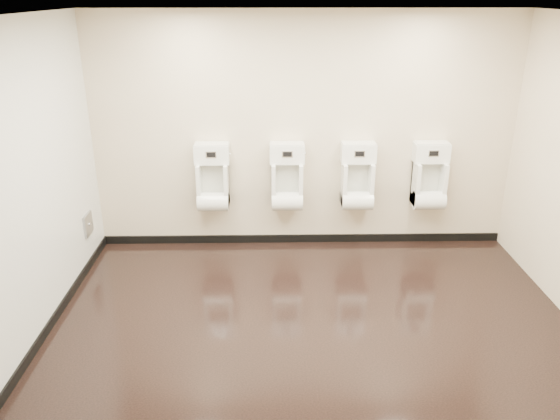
# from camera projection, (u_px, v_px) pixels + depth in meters

# --- Properties ---
(ground) EXTENTS (5.00, 3.50, 0.00)m
(ground) POSITION_uv_depth(u_px,v_px,m) (312.00, 318.00, 5.33)
(ground) COLOR black
(ground) RESTS_ON ground
(ceiling) EXTENTS (5.00, 3.50, 0.00)m
(ceiling) POSITION_uv_depth(u_px,v_px,m) (320.00, 14.00, 4.28)
(ceiling) COLOR silver
(back_wall) EXTENTS (5.00, 0.02, 2.80)m
(back_wall) POSITION_uv_depth(u_px,v_px,m) (304.00, 134.00, 6.43)
(back_wall) COLOR beige
(back_wall) RESTS_ON ground
(front_wall) EXTENTS (5.00, 0.02, 2.80)m
(front_wall) POSITION_uv_depth(u_px,v_px,m) (340.00, 281.00, 3.19)
(front_wall) COLOR beige
(front_wall) RESTS_ON ground
(left_wall) EXTENTS (0.02, 3.50, 2.80)m
(left_wall) POSITION_uv_depth(u_px,v_px,m) (30.00, 185.00, 4.76)
(left_wall) COLOR beige
(left_wall) RESTS_ON ground
(tile_overlay_left) EXTENTS (0.01, 3.50, 2.80)m
(tile_overlay_left) POSITION_uv_depth(u_px,v_px,m) (31.00, 185.00, 4.76)
(tile_overlay_left) COLOR silver
(tile_overlay_left) RESTS_ON ground
(skirting_back) EXTENTS (5.00, 0.02, 0.10)m
(skirting_back) POSITION_uv_depth(u_px,v_px,m) (302.00, 238.00, 6.92)
(skirting_back) COLOR black
(skirting_back) RESTS_ON ground
(skirting_left) EXTENTS (0.02, 3.50, 0.10)m
(skirting_left) POSITION_uv_depth(u_px,v_px,m) (55.00, 316.00, 5.27)
(skirting_left) COLOR black
(skirting_left) RESTS_ON ground
(access_panel) EXTENTS (0.04, 0.25, 0.25)m
(access_panel) POSITION_uv_depth(u_px,v_px,m) (88.00, 224.00, 6.21)
(access_panel) COLOR #9E9EA3
(access_panel) RESTS_ON left_wall
(urinal_0) EXTENTS (0.42, 0.32, 0.79)m
(urinal_0) POSITION_uv_depth(u_px,v_px,m) (213.00, 182.00, 6.48)
(urinal_0) COLOR white
(urinal_0) RESTS_ON back_wall
(urinal_1) EXTENTS (0.42, 0.32, 0.79)m
(urinal_1) POSITION_uv_depth(u_px,v_px,m) (287.00, 182.00, 6.50)
(urinal_1) COLOR white
(urinal_1) RESTS_ON back_wall
(urinal_2) EXTENTS (0.42, 0.32, 0.79)m
(urinal_2) POSITION_uv_depth(u_px,v_px,m) (357.00, 181.00, 6.52)
(urinal_2) COLOR white
(urinal_2) RESTS_ON back_wall
(urinal_3) EXTENTS (0.42, 0.32, 0.79)m
(urinal_3) POSITION_uv_depth(u_px,v_px,m) (429.00, 181.00, 6.53)
(urinal_3) COLOR white
(urinal_3) RESTS_ON back_wall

